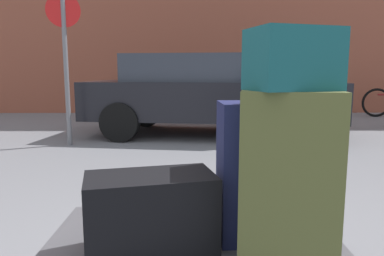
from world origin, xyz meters
TOP-DOWN VIEW (x-y plane):
  - luggage_cart at (0.00, 0.00)m, footprint 1.38×0.83m
  - suitcase_olive_front_left at (0.37, -0.24)m, footprint 0.42×0.33m
  - duffel_bag_black_center at (-0.19, -0.11)m, footprint 0.61×0.42m
  - suitcase_navy_front_right at (0.28, 0.01)m, footprint 0.35×0.26m
  - duffel_bag_teal_topmost_pile at (0.37, -0.24)m, footprint 0.37×0.31m
  - parked_car at (0.32, 4.89)m, footprint 4.51×2.38m
  - bollard_kerb_near at (2.99, 5.64)m, footprint 0.22×0.22m
  - no_parking_sign at (-1.89, 3.99)m, footprint 0.49×0.16m

SIDE VIEW (x-z plane):
  - luggage_cart at x=0.00m, z-range 0.10..0.44m
  - bollard_kerb_near at x=2.99m, z-range 0.00..0.71m
  - duffel_bag_black_center at x=-0.19m, z-range 0.34..0.69m
  - suitcase_navy_front_right at x=0.28m, z-range 0.34..0.99m
  - suitcase_olive_front_left at x=0.37m, z-range 0.34..1.06m
  - parked_car at x=0.32m, z-range 0.05..1.47m
  - duffel_bag_teal_topmost_pile at x=0.37m, z-range 1.06..1.29m
  - no_parking_sign at x=-1.89m, z-range 0.28..2.56m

